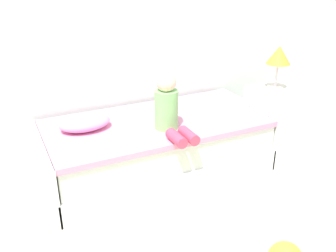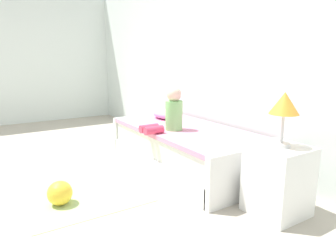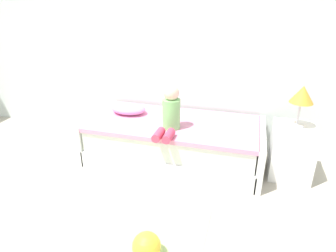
# 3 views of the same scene
# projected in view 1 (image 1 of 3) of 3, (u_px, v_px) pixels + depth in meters

# --- Properties ---
(wall_rear) EXTENTS (7.20, 0.10, 2.90)m
(wall_rear) POSITION_uv_depth(u_px,v_px,m) (85.00, 6.00, 3.35)
(wall_rear) COLOR silver
(wall_rear) RESTS_ON ground
(bed) EXTENTS (2.11, 1.00, 0.50)m
(bed) POSITION_uv_depth(u_px,v_px,m) (156.00, 146.00, 3.51)
(bed) COLOR white
(bed) RESTS_ON ground
(nightstand) EXTENTS (0.44, 0.44, 0.60)m
(nightstand) POSITION_uv_depth(u_px,v_px,m) (271.00, 116.00, 4.03)
(nightstand) COLOR white
(nightstand) RESTS_ON ground
(table_lamp) EXTENTS (0.24, 0.24, 0.45)m
(table_lamp) POSITION_uv_depth(u_px,v_px,m) (279.00, 57.00, 3.77)
(table_lamp) COLOR silver
(table_lamp) RESTS_ON nightstand
(child_figure) EXTENTS (0.20, 0.51, 0.50)m
(child_figure) POSITION_uv_depth(u_px,v_px,m) (169.00, 108.00, 3.14)
(child_figure) COLOR #7FC672
(child_figure) RESTS_ON bed
(pillow) EXTENTS (0.44, 0.30, 0.13)m
(pillow) POSITION_uv_depth(u_px,v_px,m) (84.00, 122.00, 3.22)
(pillow) COLOR #EA8CC6
(pillow) RESTS_ON bed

